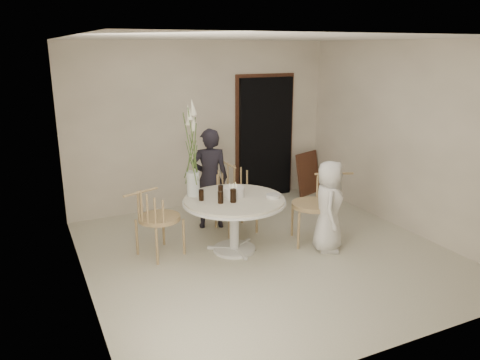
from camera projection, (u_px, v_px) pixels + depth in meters
name	position (u px, v px, depth m)	size (l,w,h in m)	color
ground	(267.00, 253.00, 6.13)	(4.50, 4.50, 0.00)	beige
room_shell	(269.00, 131.00, 5.68)	(4.50, 4.50, 4.50)	white
doorway	(265.00, 138.00, 8.22)	(1.00, 0.10, 2.10)	black
door_trim	(264.00, 135.00, 8.23)	(1.12, 0.03, 2.22)	brown
table	(234.00, 207.00, 6.03)	(1.33, 1.33, 0.73)	silver
picture_frame	(308.00, 173.00, 8.51)	(0.58, 0.04, 0.77)	brown
chair_far	(232.00, 187.00, 6.83)	(0.56, 0.60, 0.96)	tan
chair_right	(323.00, 197.00, 6.32)	(0.71, 0.68, 0.99)	tan
chair_left	(151.00, 213.00, 5.84)	(0.66, 0.64, 0.93)	tan
girl	(210.00, 179.00, 6.83)	(0.54, 0.36, 1.49)	black
boy	(329.00, 206.00, 6.07)	(0.59, 0.39, 1.21)	white
birthday_cake	(234.00, 192.00, 6.05)	(0.27, 0.27, 0.18)	silver
cola_tumbler_a	(221.00, 197.00, 5.79)	(0.07, 0.07, 0.15)	black
cola_tumbler_b	(233.00, 196.00, 5.83)	(0.08, 0.08, 0.17)	black
cola_tumbler_c	(201.00, 195.00, 5.90)	(0.06, 0.06, 0.14)	black
cola_tumbler_d	(221.00, 191.00, 6.05)	(0.07, 0.07, 0.15)	black
plate_stack	(273.00, 196.00, 6.02)	(0.18, 0.18, 0.04)	silver
flower_vase	(192.00, 159.00, 5.98)	(0.17, 0.17, 1.26)	silver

